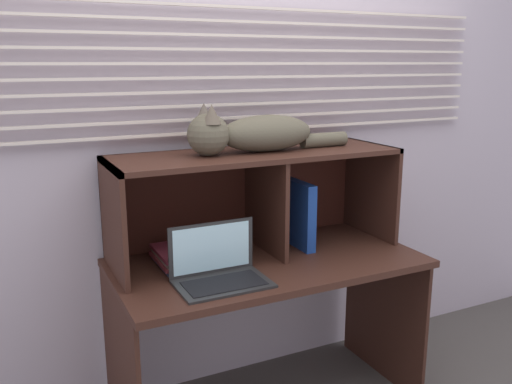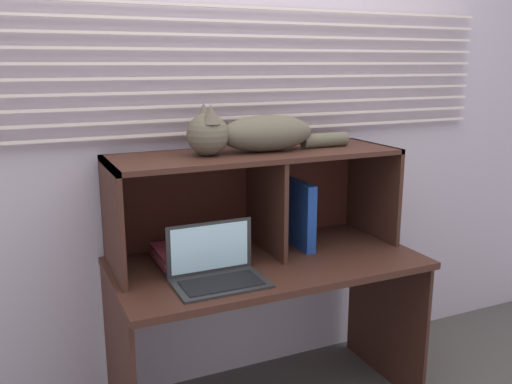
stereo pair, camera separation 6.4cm
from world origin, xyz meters
name	(u,v)px [view 1 (the left image)]	position (x,y,z in m)	size (l,w,h in m)	color
back_panel_with_blinds	(232,129)	(0.00, 0.55, 1.25)	(4.40, 0.08, 2.50)	#BCADB8
desk	(268,291)	(0.00, 0.17, 0.58)	(1.33, 0.68, 0.72)	#3B2017
hutch_shelf_unit	(254,181)	(0.01, 0.32, 1.04)	(1.28, 0.42, 0.46)	#3B2017
cat	(251,133)	(-0.02, 0.29, 1.27)	(0.77, 0.19, 0.22)	brown
laptop	(219,270)	(-0.28, 0.04, 0.77)	(0.36, 0.23, 0.22)	#272727
binder_upright	(297,213)	(0.21, 0.29, 0.88)	(0.05, 0.27, 0.31)	navy
book_stack	(175,257)	(-0.38, 0.29, 0.76)	(0.16, 0.26, 0.07)	#395380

